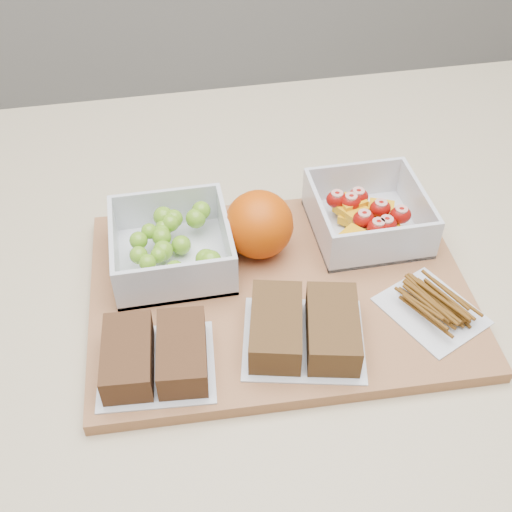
% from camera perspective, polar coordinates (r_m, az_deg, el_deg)
% --- Properties ---
extents(counter, '(1.20, 0.90, 0.90)m').
position_cam_1_polar(counter, '(1.12, 1.15, -18.41)').
color(counter, beige).
rests_on(counter, ground).
extents(cutting_board, '(0.43, 0.32, 0.02)m').
position_cam_1_polar(cutting_board, '(0.73, 2.08, -3.14)').
color(cutting_board, '#A26B43').
rests_on(cutting_board, counter).
extents(grape_container, '(0.13, 0.13, 0.06)m').
position_cam_1_polar(grape_container, '(0.74, -7.36, 0.91)').
color(grape_container, silver).
rests_on(grape_container, cutting_board).
extents(fruit_container, '(0.13, 0.13, 0.06)m').
position_cam_1_polar(fruit_container, '(0.79, 9.85, 3.47)').
color(fruit_container, silver).
rests_on(fruit_container, cutting_board).
extents(orange, '(0.08, 0.08, 0.08)m').
position_cam_1_polar(orange, '(0.73, 0.26, 2.81)').
color(orange, '#CF4A04').
rests_on(orange, cutting_board).
extents(sandwich_bag_left, '(0.12, 0.11, 0.04)m').
position_cam_1_polar(sandwich_bag_left, '(0.64, -8.96, -8.70)').
color(sandwich_bag_left, silver).
rests_on(sandwich_bag_left, cutting_board).
extents(sandwich_bag_center, '(0.15, 0.13, 0.04)m').
position_cam_1_polar(sandwich_bag_center, '(0.66, 4.31, -6.43)').
color(sandwich_bag_center, silver).
rests_on(sandwich_bag_center, cutting_board).
extents(pretzel_bag, '(0.12, 0.13, 0.02)m').
position_cam_1_polar(pretzel_bag, '(0.71, 15.46, -4.18)').
color(pretzel_bag, silver).
rests_on(pretzel_bag, cutting_board).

